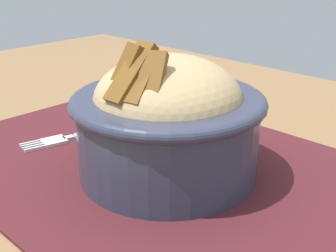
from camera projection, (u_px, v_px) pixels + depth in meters
name	position (u px, v px, depth m)	size (l,w,h in m)	color
table	(132.00, 227.00, 0.48)	(1.26, 0.92, 0.77)	olive
placemat	(158.00, 166.00, 0.46)	(0.47, 0.34, 0.00)	#47191E
bowl	(168.00, 119.00, 0.43)	(0.20, 0.20, 0.14)	#2D3347
fork	(71.00, 137.00, 0.53)	(0.04, 0.13, 0.00)	silver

